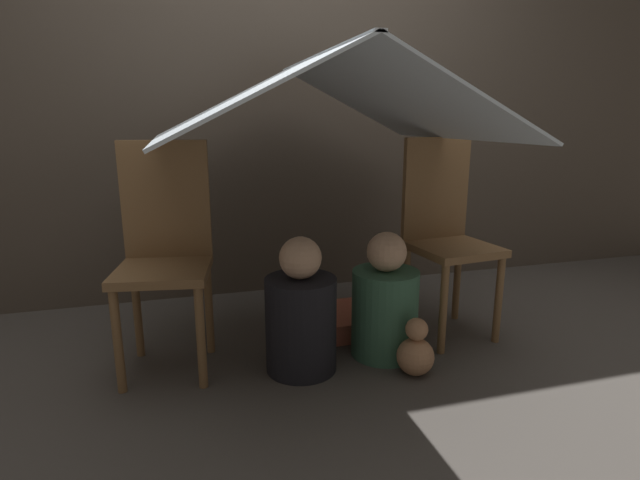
# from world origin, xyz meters

# --- Properties ---
(ground_plane) EXTENTS (8.80, 8.80, 0.00)m
(ground_plane) POSITION_xyz_m (0.00, 0.00, 0.00)
(ground_plane) COLOR #47423D
(wall_back) EXTENTS (7.00, 0.05, 2.50)m
(wall_back) POSITION_xyz_m (0.00, 1.04, 1.25)
(wall_back) COLOR #4C4238
(wall_back) RESTS_ON ground_plane
(chair_left) EXTENTS (0.43, 0.43, 0.98)m
(chair_left) POSITION_xyz_m (-0.67, 0.17, 0.53)
(chair_left) COLOR brown
(chair_left) RESTS_ON ground_plane
(chair_right) EXTENTS (0.41, 0.41, 0.98)m
(chair_right) POSITION_xyz_m (0.67, 0.17, 0.53)
(chair_right) COLOR brown
(chair_right) RESTS_ON ground_plane
(sheet_canopy) EXTENTS (1.36, 1.30, 0.35)m
(sheet_canopy) POSITION_xyz_m (0.00, 0.09, 1.15)
(sheet_canopy) COLOR silver
(person_front) EXTENTS (0.31, 0.31, 0.59)m
(person_front) POSITION_xyz_m (-0.13, -0.05, 0.25)
(person_front) COLOR black
(person_front) RESTS_ON ground_plane
(person_second) EXTENTS (0.30, 0.30, 0.58)m
(person_second) POSITION_xyz_m (0.28, -0.02, 0.24)
(person_second) COLOR #38664C
(person_second) RESTS_ON ground_plane
(floor_cushion) EXTENTS (0.46, 0.37, 0.10)m
(floor_cushion) POSITION_xyz_m (0.17, 0.29, 0.05)
(floor_cushion) COLOR #CC664C
(floor_cushion) RESTS_ON ground_plane
(plush_toy) EXTENTS (0.16, 0.16, 0.25)m
(plush_toy) POSITION_xyz_m (0.33, -0.23, 0.10)
(plush_toy) COLOR tan
(plush_toy) RESTS_ON ground_plane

